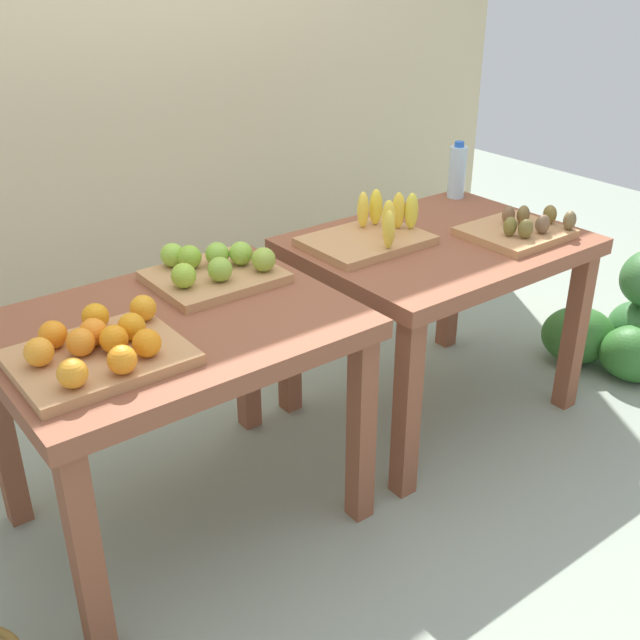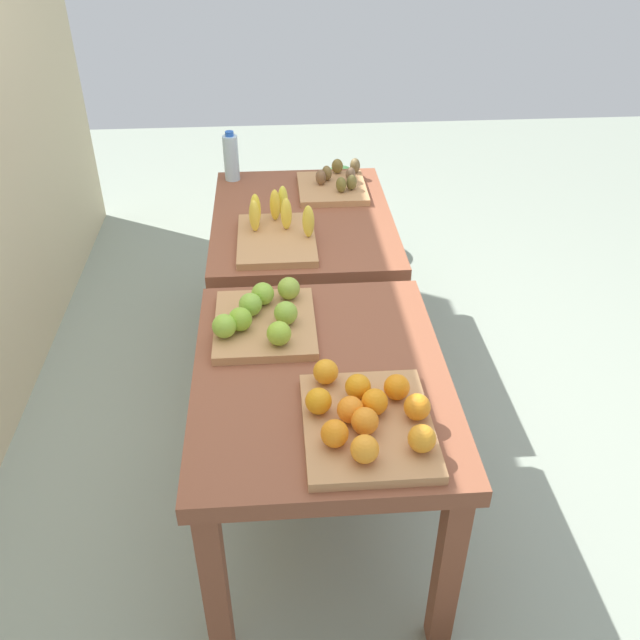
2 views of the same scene
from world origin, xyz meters
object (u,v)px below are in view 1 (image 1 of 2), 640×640
object	(u,v)px
orange_bin	(100,348)
apple_bin	(214,269)
banana_crate	(372,233)
display_table_right	(437,265)
kiwi_bin	(520,229)
water_bottle	(457,171)
watermelon_pile	(626,324)
display_table_left	(175,352)

from	to	relation	value
orange_bin	apple_bin	distance (m)	0.59
apple_bin	banana_crate	distance (m)	0.64
display_table_right	orange_bin	xyz separation A→B (m)	(-1.39, -0.11, 0.15)
display_table_right	kiwi_bin	xyz separation A→B (m)	(0.26, -0.17, 0.14)
water_bottle	watermelon_pile	size ratio (longest dim) A/B	0.36
apple_bin	banana_crate	bearing A→B (deg)	-5.16
display_table_right	watermelon_pile	distance (m)	1.09
display_table_left	water_bottle	bearing A→B (deg)	11.79
apple_bin	display_table_left	bearing A→B (deg)	-144.88
display_table_left	display_table_right	bearing A→B (deg)	0.00
kiwi_bin	watermelon_pile	distance (m)	0.92
orange_bin	banana_crate	bearing A→B (deg)	11.10
water_bottle	kiwi_bin	bearing A→B (deg)	-109.21
banana_crate	watermelon_pile	size ratio (longest dim) A/B	0.66
orange_bin	kiwi_bin	bearing A→B (deg)	-2.07
banana_crate	kiwi_bin	world-z (taller)	banana_crate
display_table_left	watermelon_pile	world-z (taller)	display_table_left
orange_bin	water_bottle	world-z (taller)	water_bottle
display_table_left	water_bottle	world-z (taller)	water_bottle
display_table_right	apple_bin	size ratio (longest dim) A/B	2.60
water_bottle	banana_crate	bearing A→B (deg)	-162.70
orange_bin	water_bottle	xyz separation A→B (m)	(1.81, 0.43, 0.07)
display_table_right	apple_bin	world-z (taller)	apple_bin
watermelon_pile	water_bottle	bearing A→B (deg)	131.92
display_table_left	display_table_right	size ratio (longest dim) A/B	1.00
display_table_right	banana_crate	bearing A→B (deg)	153.00
kiwi_bin	orange_bin	bearing A→B (deg)	177.93
water_bottle	watermelon_pile	bearing A→B (deg)	-48.08
banana_crate	water_bottle	xyz separation A→B (m)	(0.66, 0.21, 0.07)
kiwi_bin	display_table_left	bearing A→B (deg)	173.04
display_table_right	banana_crate	world-z (taller)	banana_crate
apple_bin	banana_crate	xyz separation A→B (m)	(0.64, -0.06, -0.00)
display_table_left	banana_crate	bearing A→B (deg)	7.56
display_table_right	water_bottle	distance (m)	0.58
orange_bin	kiwi_bin	distance (m)	1.64
orange_bin	watermelon_pile	distance (m)	2.43
display_table_right	water_bottle	xyz separation A→B (m)	(0.43, 0.32, 0.22)
orange_bin	banana_crate	distance (m)	1.18
watermelon_pile	display_table_right	bearing A→B (deg)	164.05
kiwi_bin	watermelon_pile	xyz separation A→B (m)	(0.71, -0.11, -0.58)
orange_bin	kiwi_bin	xyz separation A→B (m)	(1.64, -0.06, -0.01)
display_table_right	kiwi_bin	size ratio (longest dim) A/B	2.83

